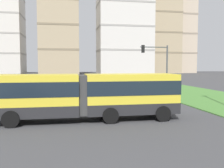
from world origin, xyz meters
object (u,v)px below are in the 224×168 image
Objects in this scene: articulated_bus at (88,95)px; apartment_tower_eastcentre at (153,15)px; apartment_tower_east at (172,27)px; apartment_tower_westcentre at (59,28)px; apartment_tower_centre at (124,29)px; traffic_light_far_right at (158,62)px; apartment_tower_west at (0,26)px.

apartment_tower_eastcentre is at bearing 68.12° from articulated_bus.
apartment_tower_east is (48.72, 98.89, 20.18)m from articulated_bus.
articulated_bus is 112.07m from apartment_tower_east.
apartment_tower_westcentre is 26.21m from apartment_tower_centre.
apartment_tower_east is (10.77, 4.35, -4.22)m from apartment_tower_eastcentre.
articulated_bus is at bearing -116.23° from apartment_tower_east.
apartment_tower_eastcentre is 12.36m from apartment_tower_east.
apartment_tower_east reaches higher than traffic_light_far_right.
apartment_tower_centre is (14.19, 76.75, 14.51)m from traffic_light_far_right.
apartment_tower_eastcentre is at bearing -5.72° from apartment_tower_west.
apartment_tower_eastcentre is at bearing 70.82° from traffic_light_far_right.
traffic_light_far_right is 0.16× the size of apartment_tower_centre.
apartment_tower_westcentre is at bearing 92.43° from articulated_bus.
articulated_bus is 106.82m from apartment_tower_west.
apartment_tower_west is at bearing 148.07° from apartment_tower_westcentre.
apartment_tower_westcentre reaches higher than traffic_light_far_right.
apartment_tower_eastcentre is at bearing 28.25° from apartment_tower_centre.
apartment_tower_eastcentre is at bearing 12.11° from apartment_tower_westcentre.
apartment_tower_west reaches higher than articulated_bus.
traffic_light_far_right is 99.68m from apartment_tower_east.
traffic_light_far_right is at bearing -81.03° from apartment_tower_westcentre.
apartment_tower_eastcentre reaches higher than traffic_light_far_right.
apartment_tower_west is 1.10× the size of apartment_tower_centre.
apartment_tower_eastcentre reaches higher than apartment_tower_west.
traffic_light_far_right is at bearing -68.00° from apartment_tower_west.
apartment_tower_centre is 29.25m from apartment_tower_east.
apartment_tower_east is at bearing 25.76° from apartment_tower_centre.
apartment_tower_westcentre is (-3.63, 85.61, 16.26)m from articulated_bus.
apartment_tower_west is (-28.66, 101.21, 18.61)m from articulated_bus.
apartment_tower_east is (26.16, 12.62, 3.42)m from apartment_tower_centre.
apartment_tower_eastcentre is (29.58, 85.02, 22.15)m from traffic_light_far_right.
apartment_tower_west is 0.93× the size of apartment_tower_east.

